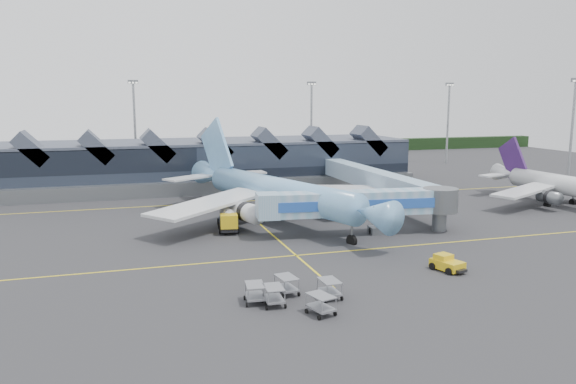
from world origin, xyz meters
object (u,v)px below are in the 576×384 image
object	(u,v)px
regional_jet	(561,185)
fuel_truck	(228,217)
jet_bridge	(371,204)
pushback_tug	(447,263)
main_airliner	(273,191)

from	to	relation	value
regional_jet	fuel_truck	bearing A→B (deg)	177.25
jet_bridge	pushback_tug	bearing A→B (deg)	-80.75
jet_bridge	pushback_tug	size ratio (longest dim) A/B	6.73
main_airliner	jet_bridge	bearing A→B (deg)	-69.27
main_airliner	regional_jet	world-z (taller)	main_airliner
main_airliner	regional_jet	xyz separation A→B (m)	(50.29, -3.06, -0.92)
main_airliner	pushback_tug	world-z (taller)	main_airliner
regional_jet	jet_bridge	distance (m)	41.16
jet_bridge	regional_jet	bearing A→B (deg)	19.86
pushback_tug	fuel_truck	bearing A→B (deg)	108.59
fuel_truck	pushback_tug	world-z (taller)	fuel_truck
main_airliner	jet_bridge	distance (m)	16.09
fuel_truck	pushback_tug	distance (m)	32.13
fuel_truck	regional_jet	bearing A→B (deg)	8.36
jet_bridge	fuel_truck	distance (m)	20.12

